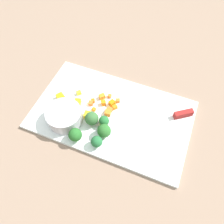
# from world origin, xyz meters

# --- Properties ---
(ground_plane) EXTENTS (4.00, 4.00, 0.00)m
(ground_plane) POSITION_xyz_m (0.00, 0.00, 0.00)
(ground_plane) COLOR #8B705D
(cutting_board) EXTENTS (0.50, 0.30, 0.01)m
(cutting_board) POSITION_xyz_m (0.00, 0.00, 0.01)
(cutting_board) COLOR white
(cutting_board) RESTS_ON ground_plane
(prep_bowl) EXTENTS (0.11, 0.11, 0.05)m
(prep_bowl) POSITION_xyz_m (0.13, 0.08, 0.04)
(prep_bowl) COLOR #BEB7BE
(prep_bowl) RESTS_ON cutting_board
(chef_knife) EXTENTS (0.26, 0.20, 0.02)m
(chef_knife) POSITION_xyz_m (-0.16, -0.04, 0.02)
(chef_knife) COLOR silver
(chef_knife) RESTS_ON cutting_board
(carrot_dice_0) EXTENTS (0.02, 0.02, 0.02)m
(carrot_dice_0) POSITION_xyz_m (0.01, -0.01, 0.02)
(carrot_dice_0) COLOR orange
(carrot_dice_0) RESTS_ON cutting_board
(carrot_dice_1) EXTENTS (0.02, 0.02, 0.02)m
(carrot_dice_1) POSITION_xyz_m (0.04, -0.02, 0.02)
(carrot_dice_1) COLOR orange
(carrot_dice_1) RESTS_ON cutting_board
(carrot_dice_2) EXTENTS (0.02, 0.02, 0.01)m
(carrot_dice_2) POSITION_xyz_m (0.08, -0.02, 0.02)
(carrot_dice_2) COLOR orange
(carrot_dice_2) RESTS_ON cutting_board
(carrot_dice_3) EXTENTS (0.02, 0.02, 0.02)m
(carrot_dice_3) POSITION_xyz_m (0.01, 0.04, 0.02)
(carrot_dice_3) COLOR orange
(carrot_dice_3) RESTS_ON cutting_board
(carrot_dice_4) EXTENTS (0.02, 0.02, 0.01)m
(carrot_dice_4) POSITION_xyz_m (0.00, -0.02, 0.02)
(carrot_dice_4) COLOR orange
(carrot_dice_4) RESTS_ON cutting_board
(carrot_dice_5) EXTENTS (0.02, 0.02, 0.02)m
(carrot_dice_5) POSITION_xyz_m (0.01, -0.03, 0.02)
(carrot_dice_5) COLOR orange
(carrot_dice_5) RESTS_ON cutting_board
(carrot_dice_6) EXTENTS (0.02, 0.02, 0.01)m
(carrot_dice_6) POSITION_xyz_m (0.08, -0.01, 0.02)
(carrot_dice_6) COLOR orange
(carrot_dice_6) RESTS_ON cutting_board
(carrot_dice_7) EXTENTS (0.01, 0.01, 0.01)m
(carrot_dice_7) POSITION_xyz_m (0.06, 0.01, 0.02)
(carrot_dice_7) COLOR orange
(carrot_dice_7) RESTS_ON cutting_board
(carrot_dice_8) EXTENTS (0.02, 0.02, 0.02)m
(carrot_dice_8) POSITION_xyz_m (0.01, 0.01, 0.02)
(carrot_dice_8) COLOR orange
(carrot_dice_8) RESTS_ON cutting_board
(carrot_dice_9) EXTENTS (0.02, 0.02, 0.01)m
(carrot_dice_9) POSITION_xyz_m (-0.00, -0.05, 0.02)
(carrot_dice_9) COLOR orange
(carrot_dice_9) RESTS_ON cutting_board
(carrot_dice_10) EXTENTS (0.01, 0.01, 0.01)m
(carrot_dice_10) POSITION_xyz_m (0.03, -0.06, 0.02)
(carrot_dice_10) COLOR orange
(carrot_dice_10) RESTS_ON cutting_board
(carrot_dice_11) EXTENTS (0.02, 0.02, 0.02)m
(carrot_dice_11) POSITION_xyz_m (0.05, -0.05, 0.02)
(carrot_dice_11) COLOR orange
(carrot_dice_11) RESTS_ON cutting_board
(pepper_dice_0) EXTENTS (0.02, 0.02, 0.01)m
(pepper_dice_0) POSITION_xyz_m (0.13, -0.03, 0.02)
(pepper_dice_0) COLOR yellow
(pepper_dice_0) RESTS_ON cutting_board
(pepper_dice_1) EXTENTS (0.02, 0.03, 0.02)m
(pepper_dice_1) POSITION_xyz_m (0.12, 0.01, 0.02)
(pepper_dice_1) COLOR yellow
(pepper_dice_1) RESTS_ON cutting_board
(pepper_dice_2) EXTENTS (0.03, 0.03, 0.02)m
(pepper_dice_2) POSITION_xyz_m (0.18, 0.01, 0.02)
(pepper_dice_2) COLOR yellow
(pepper_dice_2) RESTS_ON cutting_board
(pepper_dice_3) EXTENTS (0.02, 0.02, 0.02)m
(pepper_dice_3) POSITION_xyz_m (0.07, 0.04, 0.02)
(pepper_dice_3) COLOR yellow
(pepper_dice_3) RESTS_ON cutting_board
(broccoli_floret_0) EXTENTS (0.04, 0.04, 0.05)m
(broccoli_floret_0) POSITION_xyz_m (-0.01, 0.08, 0.04)
(broccoli_floret_0) COLOR #89AF56
(broccoli_floret_0) RESTS_ON cutting_board
(broccoli_floret_1) EXTENTS (0.04, 0.04, 0.05)m
(broccoli_floret_1) POSITION_xyz_m (0.04, 0.05, 0.04)
(broccoli_floret_1) COLOR #86BC56
(broccoli_floret_1) RESTS_ON cutting_board
(broccoli_floret_2) EXTENTS (0.03, 0.03, 0.04)m
(broccoli_floret_2) POSITION_xyz_m (0.00, 0.12, 0.03)
(broccoli_floret_2) COLOR #91B365
(broccoli_floret_2) RESTS_ON cutting_board
(broccoli_floret_3) EXTENTS (0.04, 0.04, 0.05)m
(broccoli_floret_3) POSITION_xyz_m (0.07, 0.12, 0.04)
(broccoli_floret_3) COLOR #8EC057
(broccoli_floret_3) RESTS_ON cutting_board
(broccoli_floret_4) EXTENTS (0.03, 0.03, 0.04)m
(broccoli_floret_4) POSITION_xyz_m (0.01, 0.05, 0.03)
(broccoli_floret_4) COLOR #8AB359
(broccoli_floret_4) RESTS_ON cutting_board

